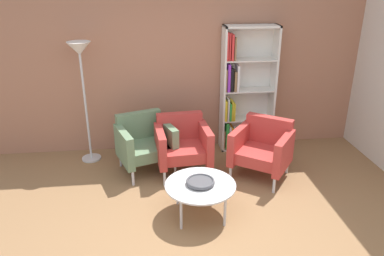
% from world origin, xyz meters
% --- Properties ---
extents(ground_plane, '(8.32, 8.32, 0.00)m').
position_xyz_m(ground_plane, '(0.00, 0.00, 0.00)').
color(ground_plane, olive).
extents(brick_back_panel, '(6.40, 0.12, 2.90)m').
position_xyz_m(brick_back_panel, '(0.00, 2.46, 1.45)').
color(brick_back_panel, '#A87056').
rests_on(brick_back_panel, ground_plane).
extents(bookshelf_tall, '(0.80, 0.30, 1.90)m').
position_xyz_m(bookshelf_tall, '(0.96, 2.25, 0.91)').
color(bookshelf_tall, silver).
rests_on(bookshelf_tall, ground_plane).
extents(coffee_table_low, '(0.80, 0.80, 0.40)m').
position_xyz_m(coffee_table_low, '(0.09, 0.52, 0.37)').
color(coffee_table_low, silver).
rests_on(coffee_table_low, ground_plane).
extents(decorative_bowl, '(0.32, 0.32, 0.05)m').
position_xyz_m(decorative_bowl, '(0.09, 0.52, 0.43)').
color(decorative_bowl, '#4C4C51').
rests_on(decorative_bowl, coffee_table_low).
extents(armchair_near_window, '(0.88, 0.85, 0.78)m').
position_xyz_m(armchair_near_window, '(-0.53, 1.69, 0.41)').
color(armchair_near_window, slate).
rests_on(armchair_near_window, ground_plane).
extents(armchair_corner_red, '(0.77, 0.71, 0.78)m').
position_xyz_m(armchair_corner_red, '(-0.01, 1.58, 0.41)').
color(armchair_corner_red, '#B73833').
rests_on(armchair_corner_red, ground_plane).
extents(armchair_spare_guest, '(0.95, 0.93, 0.78)m').
position_xyz_m(armchair_spare_guest, '(1.05, 1.33, 0.41)').
color(armchair_spare_guest, '#B73833').
rests_on(armchair_spare_guest, ground_plane).
extents(floor_lamp_torchiere, '(0.32, 0.32, 1.74)m').
position_xyz_m(floor_lamp_torchiere, '(-1.34, 2.08, 1.45)').
color(floor_lamp_torchiere, silver).
rests_on(floor_lamp_torchiere, ground_plane).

